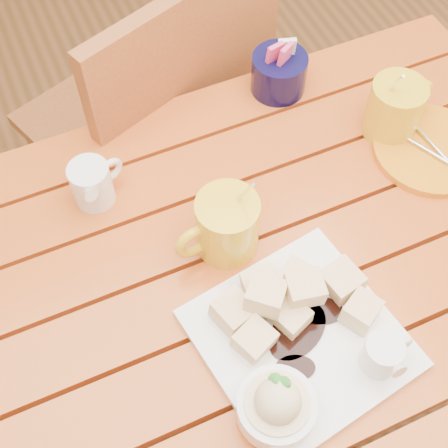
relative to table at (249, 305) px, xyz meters
name	(u,v)px	position (x,y,z in m)	size (l,w,h in m)	color
ground	(241,411)	(0.00, 0.00, -0.64)	(5.00, 5.00, 0.00)	brown
table	(249,305)	(0.00, 0.00, 0.00)	(1.20, 0.79, 0.75)	#A23E14
dessert_plate	(296,348)	(0.00, -0.14, 0.14)	(0.30, 0.30, 0.11)	white
coffee_mug_left	(225,225)	(-0.01, 0.07, 0.16)	(0.14, 0.10, 0.16)	gold
coffee_mug_right	(396,108)	(0.35, 0.17, 0.16)	(0.13, 0.09, 0.16)	gold
cream_pitcher	(93,183)	(-0.17, 0.24, 0.15)	(0.10, 0.08, 0.08)	white
sugar_caddy	(279,72)	(0.22, 0.34, 0.15)	(0.10, 0.10, 0.11)	black
orange_saucer	(432,149)	(0.39, 0.09, 0.11)	(0.20, 0.20, 0.02)	orange
chair_far	(160,123)	(0.03, 0.54, -0.11)	(0.57, 0.57, 0.95)	brown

